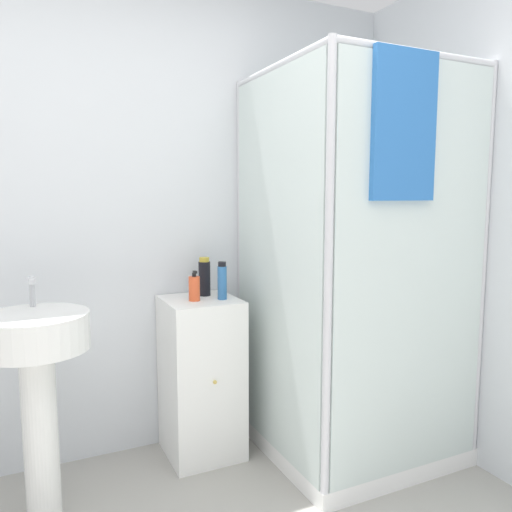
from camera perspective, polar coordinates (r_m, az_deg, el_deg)
The scene contains 7 objects.
wall_back at distance 2.68m, azimuth -17.14°, elevation 3.93°, with size 6.40×0.06×2.50m, color silver.
shower_enclosure at distance 2.71m, azimuth 10.56°, elevation -11.34°, with size 0.93×0.96×2.00m.
vanity_cabinet at distance 2.73m, azimuth -6.27°, elevation -13.56°, with size 0.37×0.41×0.84m.
sink at distance 2.29m, azimuth -23.74°, elevation -11.74°, with size 0.43×0.43×1.03m.
soap_dispenser at distance 2.56m, azimuth -7.06°, elevation -3.67°, with size 0.06×0.06×0.16m.
shampoo_bottle_tall_black at distance 2.68m, azimuth -5.91°, elevation -2.40°, with size 0.06×0.06×0.21m.
shampoo_bottle_blue at distance 2.58m, azimuth -3.89°, elevation -2.89°, with size 0.05×0.05×0.20m.
Camera 1 is at (-0.39, -0.95, 1.38)m, focal length 35.00 mm.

